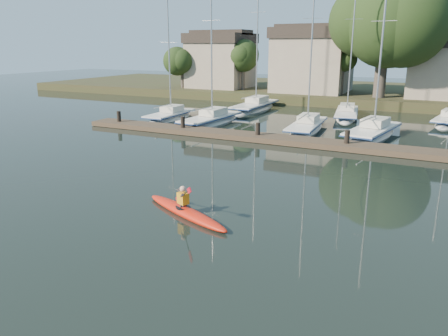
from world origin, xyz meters
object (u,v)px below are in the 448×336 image
at_px(sailboat_0, 170,121).
at_px(sailboat_6, 346,119).
at_px(sailboat_3, 372,139).
at_px(sailboat_1, 211,126).
at_px(sailboat_2, 306,132).
at_px(sailboat_5, 255,112).
at_px(dock, 300,141).
at_px(kayak, 185,210).

xyz_separation_m(sailboat_0, sailboat_6, (13.67, 8.24, 0.02)).
bearing_deg(sailboat_3, sailboat_1, -168.81).
relative_size(sailboat_2, sailboat_3, 1.03).
height_order(sailboat_1, sailboat_5, sailboat_5).
xyz_separation_m(sailboat_2, sailboat_3, (4.88, -0.28, -0.03)).
bearing_deg(sailboat_1, sailboat_0, 178.44).
height_order(sailboat_1, sailboat_3, sailboat_1).
bearing_deg(sailboat_0, sailboat_2, -0.48).
height_order(dock, sailboat_3, sailboat_3).
xyz_separation_m(sailboat_3, sailboat_6, (-3.46, 8.19, 0.03)).
relative_size(sailboat_0, sailboat_3, 0.83).
height_order(sailboat_1, sailboat_6, sailboat_6).
relative_size(dock, sailboat_5, 2.12).
relative_size(kayak, sailboat_2, 0.34).
relative_size(kayak, dock, 0.14).
bearing_deg(sailboat_5, sailboat_6, -3.01).
relative_size(sailboat_1, sailboat_5, 0.88).
distance_m(sailboat_2, sailboat_3, 4.89).
bearing_deg(kayak, sailboat_0, 148.27).
bearing_deg(sailboat_6, dock, -101.13).
relative_size(kayak, sailboat_5, 0.30).
distance_m(sailboat_3, sailboat_6, 8.89).
bearing_deg(sailboat_5, sailboat_0, -116.98).
distance_m(sailboat_2, sailboat_5, 11.46).
bearing_deg(sailboat_3, dock, -119.53).
height_order(dock, sailboat_0, sailboat_0).
bearing_deg(dock, sailboat_6, 88.26).
bearing_deg(dock, sailboat_3, 51.16).
relative_size(sailboat_2, sailboat_5, 0.88).
height_order(sailboat_1, sailboat_2, sailboat_2).
distance_m(sailboat_1, sailboat_5, 9.10).
height_order(sailboat_5, sailboat_6, sailboat_5).
bearing_deg(sailboat_5, sailboat_2, -47.10).
xyz_separation_m(sailboat_1, sailboat_3, (12.86, 0.42, -0.01)).
bearing_deg(dock, sailboat_2, 101.43).
xyz_separation_m(sailboat_0, sailboat_2, (12.25, 0.33, 0.01)).
distance_m(dock, sailboat_5, 16.11).
height_order(sailboat_0, sailboat_3, sailboat_3).
bearing_deg(sailboat_3, sailboat_5, 154.91).
distance_m(sailboat_1, sailboat_3, 12.87).
height_order(sailboat_3, sailboat_6, sailboat_6).
bearing_deg(kayak, sailboat_2, 115.68).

